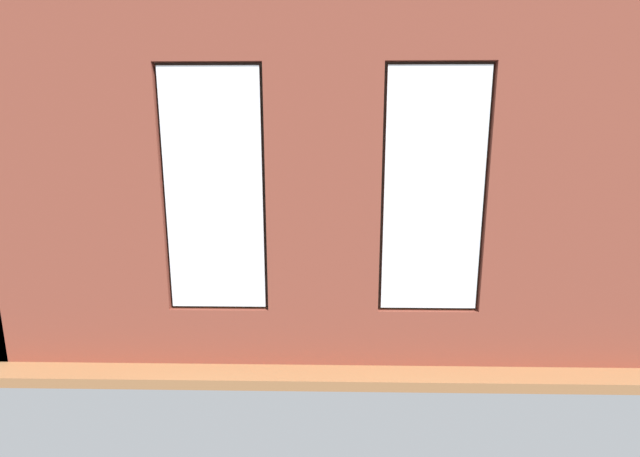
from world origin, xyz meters
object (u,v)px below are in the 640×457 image
(coffee_table, at_px, (311,252))
(tv_flatscreen, at_px, (152,224))
(media_console, at_px, (155,258))
(potted_plant_corner_far_left, at_px, (574,286))
(couch_left, at_px, (505,274))
(potted_plant_near_tv, at_px, (162,256))
(potted_plant_corner_near_left, at_px, (465,215))
(remote_black, at_px, (285,250))
(potted_plant_mid_room_small, at_px, (390,249))
(candle_jar, at_px, (334,244))
(potted_plant_foreground_right, at_px, (191,208))
(couch_by_window, at_px, (286,305))
(papasan_chair, at_px, (297,234))
(cup_ceramic, at_px, (311,246))
(potted_plant_between_couches, at_px, (403,287))
(table_plant_small, at_px, (301,241))
(remote_gray, at_px, (317,250))
(potted_plant_by_left_couch, at_px, (449,245))
(potted_plant_beside_window_right, at_px, (156,280))

(coffee_table, distance_m, tv_flatscreen, 2.69)
(media_console, xyz_separation_m, potted_plant_corner_far_left, (-5.59, 2.48, 0.39))
(couch_left, relative_size, media_console, 1.62)
(couch_left, bearing_deg, potted_plant_near_tv, -95.10)
(potted_plant_corner_near_left, bearing_deg, media_console, 12.20)
(potted_plant_corner_far_left, bearing_deg, couch_left, -82.94)
(tv_flatscreen, xyz_separation_m, potted_plant_corner_near_left, (-5.57, -1.20, -0.03))
(remote_black, relative_size, potted_plant_mid_room_small, 0.29)
(candle_jar, relative_size, remote_black, 0.54)
(media_console, distance_m, potted_plant_foreground_right, 1.38)
(couch_left, height_order, tv_flatscreen, tv_flatscreen)
(couch_by_window, height_order, papasan_chair, couch_by_window)
(potted_plant_corner_far_left, bearing_deg, papasan_chair, -46.07)
(couch_by_window, distance_m, potted_plant_mid_room_small, 2.94)
(cup_ceramic, bearing_deg, potted_plant_between_couches, 116.92)
(table_plant_small, height_order, potted_plant_between_couches, potted_plant_between_couches)
(potted_plant_foreground_right, distance_m, potted_plant_corner_near_left, 5.28)
(remote_black, relative_size, potted_plant_corner_near_left, 0.13)
(cup_ceramic, bearing_deg, papasan_chair, -72.42)
(potted_plant_between_couches, relative_size, potted_plant_corner_far_left, 0.80)
(cup_ceramic, xyz_separation_m, remote_gray, (-0.10, 0.12, -0.04))
(table_plant_small, height_order, tv_flatscreen, tv_flatscreen)
(cup_ceramic, xyz_separation_m, potted_plant_corner_far_left, (-2.93, 2.39, 0.14))
(coffee_table, bearing_deg, couch_by_window, 84.97)
(papasan_chair, relative_size, potted_plant_near_tv, 1.38)
(potted_plant_by_left_couch, bearing_deg, tv_flatscreen, 3.11)
(potted_plant_beside_window_right, xyz_separation_m, potted_plant_between_couches, (-2.74, -0.15, -0.12))
(coffee_table, xyz_separation_m, potted_plant_between_couches, (-1.13, 2.22, 0.16))
(candle_jar, bearing_deg, potted_plant_between_couches, 107.47)
(remote_gray, bearing_deg, potted_plant_between_couches, 145.81)
(potted_plant_between_couches, bearing_deg, remote_black, -53.64)
(coffee_table, distance_m, remote_black, 0.44)
(table_plant_small, xyz_separation_m, potted_plant_near_tv, (1.93, 1.06, 0.01))
(candle_jar, bearing_deg, potted_plant_corner_far_left, 135.31)
(potted_plant_beside_window_right, bearing_deg, candle_jar, -128.60)
(couch_left, xyz_separation_m, remote_black, (3.19, -0.92, 0.10))
(candle_jar, distance_m, potted_plant_corner_near_left, 2.80)
(remote_black, bearing_deg, table_plant_small, 175.37)
(cup_ceramic, distance_m, papasan_chair, 1.03)
(couch_by_window, height_order, cup_ceramic, couch_by_window)
(candle_jar, bearing_deg, remote_black, 17.41)
(candle_jar, distance_m, potted_plant_between_couches, 2.47)
(potted_plant_mid_room_small, bearing_deg, tv_flatscreen, 2.07)
(media_console, height_order, potted_plant_by_left_couch, potted_plant_by_left_couch)
(remote_black, bearing_deg, potted_plant_foreground_right, -81.04)
(candle_jar, relative_size, potted_plant_corner_near_left, 0.07)
(potted_plant_beside_window_right, distance_m, potted_plant_foreground_right, 3.71)
(potted_plant_between_couches, bearing_deg, potted_plant_corner_near_left, -116.96)
(papasan_chair, relative_size, potted_plant_corner_far_left, 1.11)
(cup_ceramic, xyz_separation_m, potted_plant_by_left_couch, (-2.37, -0.37, -0.06))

